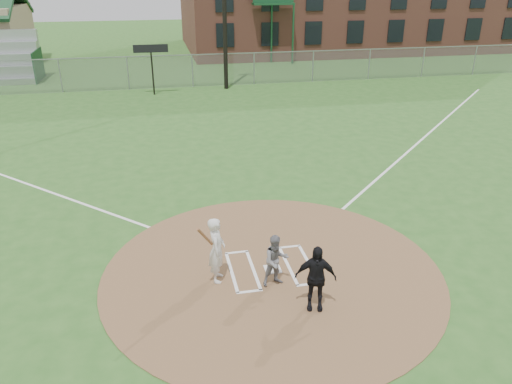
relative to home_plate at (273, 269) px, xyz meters
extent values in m
plane|color=#2A5A1E|center=(-0.02, -0.06, -0.03)|extent=(140.00, 140.00, 0.00)
cylinder|color=brown|center=(-0.02, -0.06, -0.02)|extent=(8.40, 8.40, 0.02)
cube|color=white|center=(0.00, 0.00, 0.00)|extent=(0.40, 0.40, 0.03)
cube|color=white|center=(8.98, 8.94, -0.03)|extent=(17.04, 17.04, 0.01)
imported|color=slate|center=(-0.07, -0.61, 0.63)|extent=(0.71, 0.59, 1.29)
imported|color=black|center=(0.55, -1.66, 0.76)|extent=(0.97, 0.61, 1.54)
cube|color=white|center=(-1.02, 0.09, -0.01)|extent=(0.08, 1.80, 0.01)
cube|color=white|center=(-0.47, 0.09, -0.01)|extent=(0.08, 1.80, 0.01)
cube|color=white|center=(-0.74, 0.99, -0.01)|extent=(0.62, 0.08, 0.01)
cube|color=white|center=(-0.74, -0.81, -0.01)|extent=(0.62, 0.08, 0.01)
cube|color=white|center=(0.98, 0.09, -0.01)|extent=(0.08, 1.80, 0.01)
cube|color=white|center=(0.43, 0.09, -0.01)|extent=(0.08, 1.80, 0.01)
cube|color=white|center=(0.70, 0.99, -0.01)|extent=(0.62, 0.08, 0.01)
cube|color=white|center=(0.70, -0.81, -0.01)|extent=(0.62, 0.08, 0.01)
imported|color=silver|center=(-1.40, -0.14, 0.81)|extent=(0.51, 0.67, 1.64)
cylinder|color=brown|center=(-1.70, -0.54, 1.42)|extent=(0.43, 0.51, 0.70)
cube|color=slate|center=(-0.02, 21.94, 0.97)|extent=(56.00, 0.03, 2.00)
cube|color=gray|center=(-0.02, 21.94, 1.97)|extent=(56.00, 0.06, 0.06)
cube|color=gray|center=(-0.02, 21.94, 0.97)|extent=(56.08, 0.08, 2.00)
cube|color=#194728|center=(-10.02, 26.14, 0.97)|extent=(0.08, 3.20, 2.00)
cube|color=#194728|center=(6.98, 29.28, 4.47)|extent=(3.20, 1.00, 0.15)
cube|color=#194728|center=(6.98, 29.78, 2.22)|extent=(0.12, 0.12, 4.50)
cube|color=#194728|center=(8.48, 28.83, 2.22)|extent=(0.12, 0.12, 4.50)
cylinder|color=black|center=(-2.52, 20.14, 1.27)|extent=(0.10, 0.10, 2.60)
cube|color=black|center=(-2.52, 20.14, 2.67)|extent=(2.00, 0.10, 0.45)
camera|label=1|loc=(-2.55, -10.30, 6.85)|focal=35.00mm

